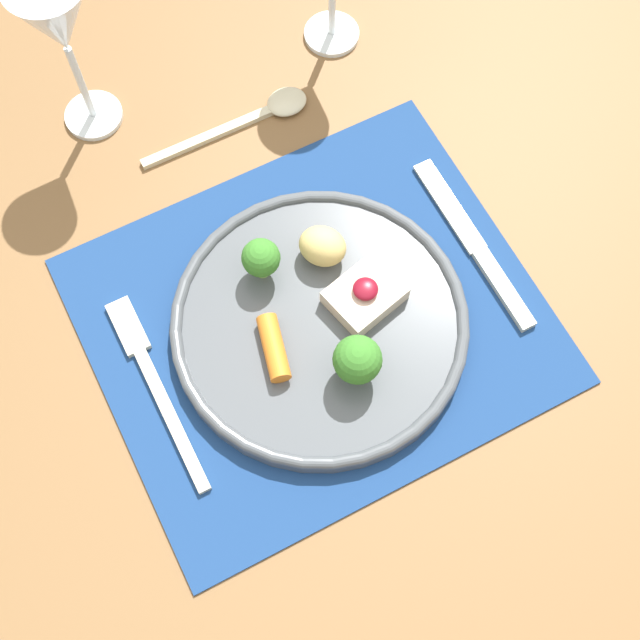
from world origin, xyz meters
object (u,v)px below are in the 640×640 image
(knife, at_px, (481,254))
(wine_glass_far, at_px, (58,24))
(dinner_plate, at_px, (321,321))
(spoon, at_px, (260,114))
(fork, at_px, (152,378))

(knife, height_order, wine_glass_far, wine_glass_far)
(dinner_plate, xyz_separation_m, spoon, (0.06, 0.25, -0.01))
(fork, bearing_deg, knife, -5.94)
(spoon, relative_size, wine_glass_far, 0.98)
(spoon, distance_m, wine_glass_far, 0.23)
(knife, bearing_deg, wine_glass_far, 127.52)
(knife, height_order, spoon, spoon)
(dinner_plate, relative_size, fork, 1.37)
(fork, height_order, knife, knife)
(fork, xyz_separation_m, spoon, (0.22, 0.22, -0.00))
(dinner_plate, xyz_separation_m, fork, (-0.17, 0.03, -0.01))
(dinner_plate, bearing_deg, knife, -1.70)
(spoon, bearing_deg, wine_glass_far, 154.53)
(dinner_plate, distance_m, knife, 0.18)
(fork, xyz_separation_m, wine_glass_far, (0.06, 0.31, 0.14))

